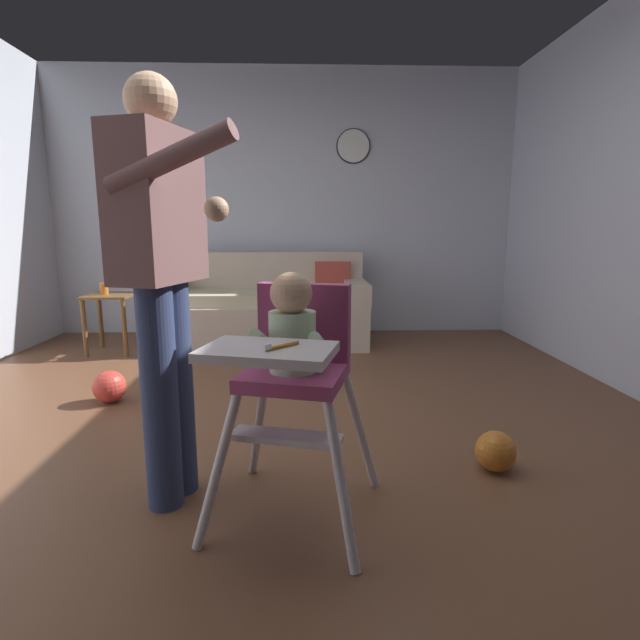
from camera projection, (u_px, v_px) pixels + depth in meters
The scene contains 10 objects.
ground at pixel (267, 449), 2.58m from camera, with size 6.31×7.12×0.10m, color brown.
wall_far at pixel (284, 204), 5.06m from camera, with size 5.51×0.06×2.67m, color silver.
couch at pixel (267, 308), 4.74m from camera, with size 1.92×0.86×0.86m.
high_chair at pixel (294, 353), 1.79m from camera, with size 0.73×0.82×0.95m.
adult_standing at pixel (163, 273), 1.87m from camera, with size 0.50×0.59×1.65m.
toy_ball at pixel (496, 451), 2.25m from camera, with size 0.19×0.19×0.19m, color orange.
toy_ball_second at pixel (109, 387), 3.12m from camera, with size 0.21×0.21×0.21m, color #D13D33.
side_table at pixel (111, 310), 4.35m from camera, with size 0.40×0.40×0.52m.
sippy_cup at pixel (104, 289), 4.31m from camera, with size 0.07×0.07×0.10m, color orange.
wall_clock at pixel (353, 146), 4.94m from camera, with size 0.34×0.04×0.34m.
Camera 1 is at (0.19, -2.42, 1.10)m, focal length 27.52 mm.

